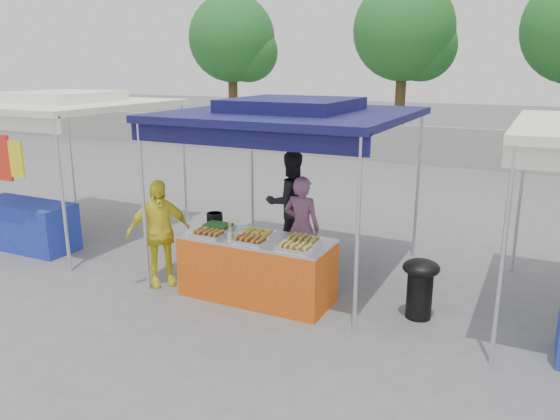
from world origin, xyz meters
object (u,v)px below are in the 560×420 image
at_px(customer_person, 159,233).
at_px(vendor_table, 257,268).
at_px(wok_burner, 420,283).
at_px(cooking_pot, 215,217).
at_px(vendor_woman, 302,227).
at_px(helper_man, 290,202).

bearing_deg(customer_person, vendor_table, -40.80).
bearing_deg(wok_burner, cooking_pot, 171.21).
height_order(vendor_woman, customer_person, customer_person).
distance_m(cooking_pot, vendor_woman, 1.26).
bearing_deg(helper_man, vendor_woman, 80.91).
xyz_separation_m(cooking_pot, helper_man, (0.48, 1.53, -0.07)).
relative_size(vendor_woman, helper_man, 0.89).
distance_m(wok_burner, helper_man, 2.93).
bearing_deg(vendor_woman, wok_burner, 163.38).
bearing_deg(vendor_table, vendor_woman, 76.84).
relative_size(vendor_woman, customer_person, 1.00).
bearing_deg(vendor_woman, customer_person, 35.36).
xyz_separation_m(helper_man, customer_person, (-1.05, -2.07, -0.09)).
xyz_separation_m(vendor_woman, helper_man, (-0.62, 0.94, 0.09)).
relative_size(cooking_pot, customer_person, 0.15).
xyz_separation_m(vendor_table, vendor_woman, (0.22, 0.96, 0.33)).
bearing_deg(helper_man, cooking_pot, 29.96).
bearing_deg(helper_man, wok_burner, 105.57).
relative_size(vendor_table, cooking_pot, 8.75).
relative_size(cooking_pot, helper_man, 0.14).
xyz_separation_m(cooking_pot, vendor_woman, (1.10, 0.59, -0.16)).
bearing_deg(wok_burner, vendor_woman, 153.46).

